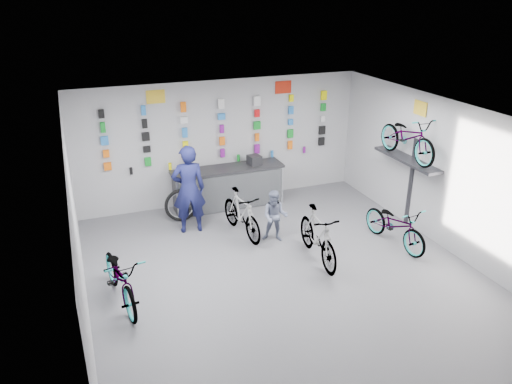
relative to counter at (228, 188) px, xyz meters
name	(u,v)px	position (x,y,z in m)	size (l,w,h in m)	color
floor	(288,280)	(0.00, -3.54, -0.49)	(8.00, 8.00, 0.00)	#515156
ceiling	(293,120)	(0.00, -3.54, 2.51)	(8.00, 8.00, 0.00)	white
wall_back	(221,142)	(0.00, 0.46, 1.01)	(7.00, 7.00, 0.00)	#B6B6B9
wall_front	(452,353)	(0.00, -7.54, 1.01)	(7.00, 7.00, 0.00)	#B6B6B9
wall_left	(77,240)	(-3.50, -3.54, 1.01)	(8.00, 8.00, 0.00)	#B6B6B9
wall_right	(453,179)	(3.50, -3.54, 1.01)	(8.00, 8.00, 0.00)	#B6B6B9
counter	(228,188)	(0.00, 0.00, 0.00)	(2.70, 0.66, 1.00)	black
merch_wall	(223,131)	(0.02, 0.39, 1.31)	(5.57, 0.08, 1.57)	orange
wall_bracket	(408,163)	(3.33, -2.34, 0.98)	(0.39, 1.90, 2.00)	#333338
sign_left	(156,97)	(-1.50, 0.44, 2.23)	(0.42, 0.02, 0.30)	gold
sign_right	(283,87)	(1.60, 0.44, 2.23)	(0.42, 0.02, 0.30)	red
sign_side	(420,108)	(3.48, -2.34, 2.16)	(0.02, 0.40, 0.30)	gold
bike_left	(120,277)	(-2.93, -3.14, 0.00)	(0.64, 1.85, 0.97)	gray
bike_center	(318,236)	(0.82, -3.08, 0.04)	(0.50, 1.76, 1.06)	gray
bike_right	(395,225)	(2.61, -3.09, -0.03)	(0.60, 1.73, 0.91)	gray
bike_service	(242,214)	(-0.20, -1.53, 0.01)	(0.47, 1.65, 0.99)	gray
bike_wall	(408,137)	(3.25, -2.34, 1.57)	(0.63, 1.80, 0.95)	gray
clerk	(189,189)	(-1.18, -0.95, 0.49)	(0.71, 0.47, 1.96)	#151847
customer	(275,216)	(0.37, -2.03, 0.07)	(0.55, 0.42, 1.12)	slate
spare_wheel	(181,205)	(-1.25, -0.37, -0.11)	(0.76, 0.16, 0.77)	black
register	(254,160)	(0.68, 0.01, 0.62)	(0.28, 0.30, 0.22)	black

